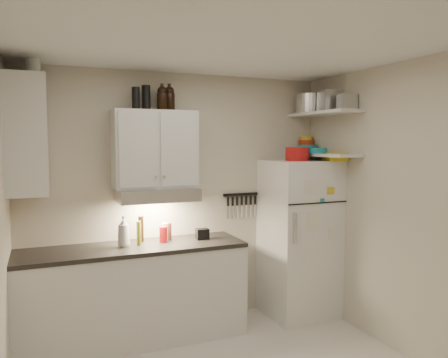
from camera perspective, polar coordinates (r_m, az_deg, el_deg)
name	(u,v)px	position (r m, az deg, el deg)	size (l,w,h in m)	color
ceiling	(241,40)	(3.23, 2.22, 17.68)	(3.20, 3.00, 0.02)	white
back_wall	(179,199)	(4.60, -5.84, -2.63)	(3.20, 0.02, 2.60)	beige
right_wall	(408,210)	(4.14, 22.85, -3.80)	(0.02, 3.00, 2.60)	beige
base_cabinet	(134,296)	(4.37, -11.65, -14.70)	(2.10, 0.60, 0.88)	silver
countertop	(133,248)	(4.24, -11.76, -8.82)	(2.10, 0.62, 0.04)	black
upper_cabinet	(155,149)	(4.31, -9.04, 3.85)	(0.80, 0.33, 0.75)	silver
side_cabinet	(26,135)	(4.05, -24.44, 5.20)	(0.33, 0.55, 1.00)	silver
range_hood	(157,194)	(4.28, -8.76, -2.00)	(0.76, 0.46, 0.12)	silver
fridge	(299,238)	(4.88, 9.77, -7.61)	(0.70, 0.68, 1.70)	white
shelf_hi	(324,113)	(4.78, 12.92, 8.37)	(0.30, 0.95, 0.03)	silver
shelf_lo	(323,155)	(4.77, 12.83, 3.09)	(0.30, 0.95, 0.03)	silver
knife_strip	(241,194)	(4.82, 2.23, -2.03)	(0.42, 0.02, 0.03)	black
dutch_oven	(297,154)	(4.65, 9.53, 3.24)	(0.25, 0.25, 0.14)	#A61313
book_stack	(335,157)	(4.72, 14.27, 2.83)	(0.20, 0.25, 0.08)	gold
spice_jar	(301,156)	(4.73, 10.02, 2.98)	(0.06, 0.06, 0.10)	silver
stock_pot	(309,104)	(4.98, 11.06, 9.62)	(0.29, 0.29, 0.21)	silver
tin_a	(330,101)	(4.80, 13.74, 9.84)	(0.22, 0.20, 0.22)	#AAAAAD
tin_b	(347,102)	(4.61, 15.77, 9.62)	(0.16, 0.16, 0.16)	#AAAAAD
bowl_teal	(307,149)	(5.08, 10.84, 3.89)	(0.23, 0.23, 0.09)	teal
bowl_orange	(306,142)	(5.16, 10.69, 4.71)	(0.18, 0.18, 0.05)	#B92F11
bowl_yellow	(306,138)	(5.16, 10.70, 5.26)	(0.14, 0.14, 0.05)	gold
plates	(316,151)	(4.76, 11.91, 3.64)	(0.24, 0.24, 0.06)	teal
growler_a	(162,98)	(4.36, -8.09, 10.41)	(0.10, 0.10, 0.24)	black
growler_b	(169,99)	(4.44, -7.15, 10.39)	(0.11, 0.11, 0.25)	black
thermos_a	(146,98)	(4.35, -10.14, 10.38)	(0.08, 0.08, 0.24)	black
thermos_b	(136,98)	(4.28, -11.45, 10.27)	(0.07, 0.07, 0.21)	black
side_jar	(32,66)	(4.15, -23.74, 13.32)	(0.13, 0.13, 0.17)	silver
soap_bottle	(124,230)	(4.19, -12.99, -6.46)	(0.12, 0.13, 0.32)	silver
pepper_mill	(169,231)	(4.42, -7.21, -6.81)	(0.05, 0.05, 0.17)	#5E2B1C
oil_bottle	(139,233)	(4.23, -11.06, -6.98)	(0.04, 0.04, 0.23)	olive
vinegar_bottle	(141,229)	(4.38, -10.79, -6.43)	(0.05, 0.05, 0.25)	black
clear_bottle	(165,232)	(4.34, -7.73, -6.93)	(0.06, 0.06, 0.19)	silver
red_jar	(163,234)	(4.32, -7.93, -7.19)	(0.08, 0.08, 0.16)	#A61313
caddy	(202,234)	(4.42, -2.85, -7.19)	(0.12, 0.09, 0.11)	black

